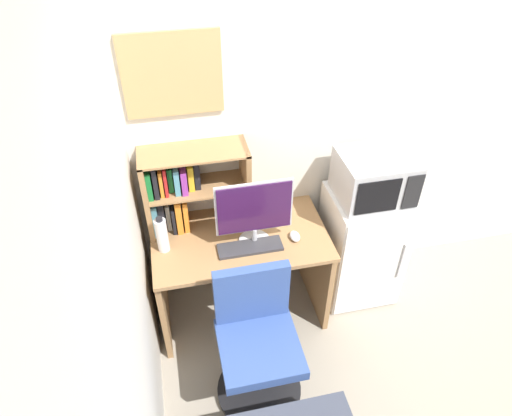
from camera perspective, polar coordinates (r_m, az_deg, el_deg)
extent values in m
cube|color=silver|center=(3.40, 20.50, 10.89)|extent=(6.40, 0.04, 2.60)
cube|color=silver|center=(1.75, -16.31, -21.20)|extent=(0.04, 4.40, 2.60)
cube|color=#997047|center=(3.00, -2.01, -3.78)|extent=(1.14, 0.66, 0.03)
cube|color=#997047|center=(3.25, -11.60, -9.96)|extent=(0.04, 0.59, 0.72)
cube|color=#997047|center=(3.37, 7.46, -7.03)|extent=(0.04, 0.59, 0.72)
cube|color=#997047|center=(2.94, -13.43, 1.52)|extent=(0.03, 0.27, 0.56)
cube|color=#997047|center=(2.97, -1.33, 3.14)|extent=(0.03, 0.27, 0.56)
cube|color=#997047|center=(2.79, -7.81, 6.86)|extent=(0.66, 0.27, 0.01)
cube|color=#997047|center=(2.93, -7.38, 2.57)|extent=(0.60, 0.27, 0.01)
cube|color=teal|center=(3.05, -12.38, -0.61)|extent=(0.03, 0.22, 0.24)
cube|color=black|center=(3.05, -11.67, -0.34)|extent=(0.04, 0.20, 0.26)
cube|color=silver|center=(3.07, -10.86, -0.50)|extent=(0.03, 0.16, 0.20)
cube|color=black|center=(3.06, -10.26, -0.67)|extent=(0.02, 0.21, 0.19)
cube|color=orange|center=(3.04, -9.64, -0.19)|extent=(0.04, 0.22, 0.25)
cube|color=orange|center=(3.05, -8.80, -0.13)|extent=(0.03, 0.21, 0.24)
cube|color=#197233|center=(2.88, -13.17, 3.61)|extent=(0.03, 0.22, 0.19)
cube|color=black|center=(2.88, -12.45, 3.90)|extent=(0.03, 0.22, 0.21)
cube|color=orange|center=(2.89, -11.77, 3.79)|extent=(0.02, 0.20, 0.18)
cube|color=#B21E1E|center=(2.88, -11.24, 3.97)|extent=(0.02, 0.20, 0.20)
cube|color=#197233|center=(2.90, -10.65, 4.00)|extent=(0.03, 0.15, 0.17)
cube|color=teal|center=(2.89, -9.91, 4.02)|extent=(0.03, 0.20, 0.18)
cube|color=purple|center=(2.89, -9.04, 3.99)|extent=(0.04, 0.21, 0.17)
cube|color=gold|center=(2.90, -8.20, 4.32)|extent=(0.04, 0.17, 0.17)
cube|color=black|center=(2.90, -7.44, 4.58)|extent=(0.03, 0.16, 0.19)
cylinder|color=#B7B7BC|center=(2.95, -0.20, -4.04)|extent=(0.20, 0.20, 0.02)
cylinder|color=#B7B7BC|center=(2.91, -0.20, -3.27)|extent=(0.04, 0.04, 0.09)
cube|color=#B7B7BC|center=(2.78, -0.23, 0.08)|extent=(0.48, 0.01, 0.36)
cube|color=#33143D|center=(2.77, -0.21, 0.02)|extent=(0.45, 0.02, 0.34)
cube|color=#333338|center=(2.90, -0.74, -4.88)|extent=(0.41, 0.13, 0.02)
ellipsoid|color=silver|center=(2.97, 4.83, -3.50)|extent=(0.06, 0.10, 0.04)
cylinder|color=silver|center=(2.88, -11.55, -3.33)|extent=(0.07, 0.07, 0.24)
cylinder|color=black|center=(2.80, -11.89, -1.38)|extent=(0.04, 0.04, 0.02)
cube|color=white|center=(3.46, 12.86, -4.45)|extent=(0.52, 0.47, 0.90)
cube|color=white|center=(3.31, 14.46, -7.28)|extent=(0.50, 0.01, 0.86)
cylinder|color=#B2B2B7|center=(3.34, 17.52, -6.30)|extent=(0.01, 0.01, 0.31)
cube|color=#ADADB2|center=(3.08, 14.45, 3.71)|extent=(0.47, 0.39, 0.31)
cube|color=black|center=(2.91, 14.84, 1.31)|extent=(0.28, 0.01, 0.24)
cube|color=black|center=(3.02, 18.85, 1.86)|extent=(0.11, 0.01, 0.25)
cylinder|color=black|center=(3.16, 0.39, -21.52)|extent=(0.53, 0.53, 0.04)
cylinder|color=black|center=(2.98, 0.40, -19.48)|extent=(0.04, 0.04, 0.43)
cube|color=#334C8C|center=(2.78, 0.43, -16.94)|extent=(0.46, 0.46, 0.07)
cube|color=#334C8C|center=(2.71, -0.55, -10.49)|extent=(0.44, 0.06, 0.41)
cube|color=tan|center=(2.69, -10.32, 15.91)|extent=(0.56, 0.02, 0.48)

